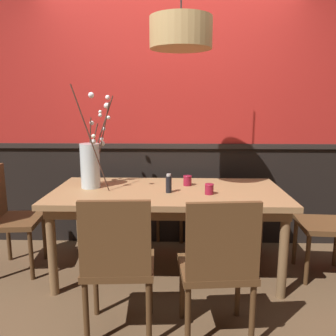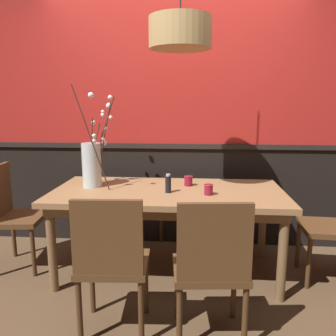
# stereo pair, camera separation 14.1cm
# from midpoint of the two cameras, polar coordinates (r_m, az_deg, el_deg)

# --- Properties ---
(ground_plane) EXTENTS (24.00, 24.00, 0.00)m
(ground_plane) POSITION_cam_midpoint_polar(r_m,az_deg,el_deg) (3.13, 1.35, -17.04)
(ground_plane) COLOR brown
(back_wall) EXTENTS (5.91, 0.14, 2.76)m
(back_wall) POSITION_cam_midpoint_polar(r_m,az_deg,el_deg) (3.48, 2.11, 9.39)
(back_wall) COLOR black
(back_wall) RESTS_ON ground
(dining_table) EXTENTS (1.93, 0.93, 0.74)m
(dining_table) POSITION_cam_midpoint_polar(r_m,az_deg,el_deg) (2.88, 1.41, -5.28)
(dining_table) COLOR #997047
(dining_table) RESTS_ON ground
(chair_near_side_left) EXTENTS (0.46, 0.41, 0.93)m
(chair_near_side_left) POSITION_cam_midpoint_polar(r_m,az_deg,el_deg) (2.18, -7.61, -14.88)
(chair_near_side_left) COLOR brown
(chair_near_side_left) RESTS_ON ground
(chair_far_side_left) EXTENTS (0.41, 0.40, 0.90)m
(chair_far_side_left) POSITION_cam_midpoint_polar(r_m,az_deg,el_deg) (3.79, -2.25, -3.63)
(chair_far_side_left) COLOR brown
(chair_far_side_left) RESTS_ON ground
(chair_near_side_right) EXTENTS (0.48, 0.42, 0.93)m
(chair_near_side_right) POSITION_cam_midpoint_polar(r_m,az_deg,el_deg) (2.13, 9.26, -15.62)
(chair_near_side_right) COLOR brown
(chair_near_side_right) RESTS_ON ground
(chair_far_side_right) EXTENTS (0.45, 0.44, 0.93)m
(chair_far_side_right) POSITION_cam_midpoint_polar(r_m,az_deg,el_deg) (3.76, 7.02, -3.82)
(chair_far_side_right) COLOR brown
(chair_far_side_right) RESTS_ON ground
(chair_head_west_end) EXTENTS (0.43, 0.48, 0.93)m
(chair_head_west_end) POSITION_cam_midpoint_polar(r_m,az_deg,el_deg) (3.30, -23.66, -6.59)
(chair_head_west_end) COLOR brown
(chair_head_west_end) RESTS_ON ground
(vase_with_blossoms) EXTENTS (0.30, 0.56, 0.86)m
(vase_with_blossoms) POSITION_cam_midpoint_polar(r_m,az_deg,el_deg) (3.00, -11.29, 0.73)
(vase_with_blossoms) COLOR silver
(vase_with_blossoms) RESTS_ON dining_table
(candle_holder_nearer_center) EXTENTS (0.07, 0.07, 0.09)m
(candle_holder_nearer_center) POSITION_cam_midpoint_polar(r_m,az_deg,el_deg) (2.72, 8.31, -3.61)
(candle_holder_nearer_center) COLOR maroon
(candle_holder_nearer_center) RESTS_ON dining_table
(candle_holder_nearer_edge) EXTENTS (0.08, 0.08, 0.09)m
(candle_holder_nearer_edge) POSITION_cam_midpoint_polar(r_m,az_deg,el_deg) (3.00, 4.79, -2.16)
(candle_holder_nearer_edge) COLOR maroon
(candle_holder_nearer_edge) RESTS_ON dining_table
(condiment_bottle) EXTENTS (0.05, 0.05, 0.16)m
(condiment_bottle) POSITION_cam_midpoint_polar(r_m,az_deg,el_deg) (2.76, 1.49, -2.67)
(condiment_bottle) COLOR black
(condiment_bottle) RESTS_ON dining_table
(pendant_lamp) EXTENTS (0.47, 0.47, 0.90)m
(pendant_lamp) POSITION_cam_midpoint_polar(r_m,az_deg,el_deg) (2.71, 3.67, 21.69)
(pendant_lamp) COLOR tan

